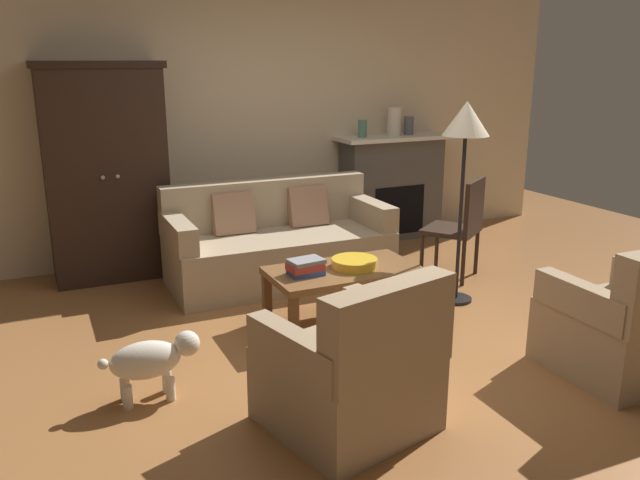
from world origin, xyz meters
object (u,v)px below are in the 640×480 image
couch (278,246)px  floor_lamp (466,131)px  armoire (106,172)px  mantel_vase_jade (362,129)px  book_stack (306,267)px  mantel_vase_cream (394,121)px  mantel_vase_slate (409,126)px  coffee_table (344,275)px  armchair_near_right (626,327)px  fireplace (391,187)px  armchair_near_left (352,374)px  side_chair_wooden (461,222)px  dog (151,360)px  fruit_bowl (354,263)px

couch → floor_lamp: bearing=-43.7°
armoire → mantel_vase_jade: bearing=1.3°
book_stack → mantel_vase_cream: mantel_vase_cream is taller
armoire → mantel_vase_slate: size_ratio=9.75×
coffee_table → armchair_near_right: bearing=-50.8°
fireplace → floor_lamp: (-0.51, -1.90, 0.81)m
coffee_table → mantel_vase_slate: mantel_vase_slate is taller
armchair_near_left → side_chair_wooden: size_ratio=1.03×
floor_lamp → mantel_vase_jade: bearing=86.0°
book_stack → mantel_vase_jade: 2.52m
fireplace → coffee_table: 2.47m
mantel_vase_cream → dog: mantel_vase_cream is taller
armoire → side_chair_wooden: armoire is taller
mantel_vase_slate → side_chair_wooden: (-0.33, -1.42, -0.70)m
fruit_bowl → mantel_vase_cream: (1.46, 1.90, 0.81)m
couch → armoire: bearing=150.4°
book_stack → armchair_near_left: 1.35m
armchair_near_left → floor_lamp: 2.37m
mantel_vase_cream → mantel_vase_slate: size_ratio=1.53×
mantel_vase_slate → floor_lamp: floor_lamp is taller
book_stack → mantel_vase_jade: (1.48, 1.91, 0.73)m
dog → side_chair_wooden: bearing=19.5°
floor_lamp → fruit_bowl: bearing=-178.7°
couch → floor_lamp: floor_lamp is taller
armchair_near_right → mantel_vase_jade: bearing=90.6°
mantel_vase_cream → armchair_near_left: (-2.16, -3.21, -0.95)m
armoire → dog: bearing=-92.7°
armchair_near_right → side_chair_wooden: size_ratio=0.98×
armoire → mantel_vase_jade: 2.58m
fruit_bowl → mantel_vase_cream: 2.54m
couch → side_chair_wooden: side_chair_wooden is taller
mantel_vase_cream → mantel_vase_slate: (0.18, 0.00, -0.05)m
fruit_bowl → book_stack: 0.39m
fruit_bowl → armchair_near_left: size_ratio=0.37×
armoire → couch: bearing=-29.6°
couch → dog: size_ratio=3.35×
mantel_vase_cream → side_chair_wooden: (-0.15, -1.42, -0.76)m
armoire → coffee_table: 2.38m
mantel_vase_cream → side_chair_wooden: size_ratio=0.33×
side_chair_wooden → dog: 3.10m
mantel_vase_jade → floor_lamp: bearing=-94.0°
book_stack → fireplace: bearing=46.0°
fireplace → book_stack: size_ratio=4.80×
mantel_vase_jade → side_chair_wooden: mantel_vase_jade is taller
side_chair_wooden → floor_lamp: (-0.36, -0.46, 0.86)m
armchair_near_left → mantel_vase_slate: bearing=53.9°
armoire → fireplace: bearing=1.5°
mantel_vase_jade → mantel_vase_cream: (0.38, 0.00, 0.06)m
coffee_table → book_stack: size_ratio=4.19×
armoire → floor_lamp: armoire is taller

